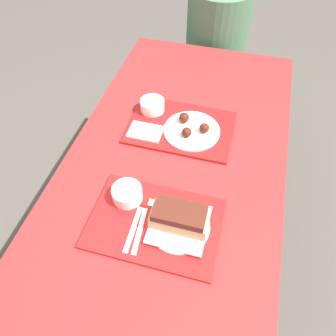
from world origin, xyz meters
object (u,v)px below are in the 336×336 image
tray_near (155,223)px  bowl_coleslaw_far (152,105)px  bowl_coleslaw_near (127,193)px  brisket_sandwich_plate (179,220)px  wings_plate_far (191,129)px  person_seated_across (218,27)px  tray_far (181,127)px

tray_near → bowl_coleslaw_far: (-0.17, 0.53, 0.03)m
bowl_coleslaw_near → brisket_sandwich_plate: bearing=-17.4°
wings_plate_far → tray_near: bearing=-92.8°
bowl_coleslaw_near → person_seated_across: size_ratio=0.15×
brisket_sandwich_plate → tray_near: bearing=-175.6°
person_seated_across → bowl_coleslaw_far: bearing=-100.7°
tray_far → bowl_coleslaw_far: bowl_coleslaw_far is taller
tray_near → bowl_coleslaw_near: bowl_coleslaw_near is taller
wings_plate_far → tray_far: bearing=162.8°
wings_plate_far → person_seated_across: 0.89m
bowl_coleslaw_near → bowl_coleslaw_far: 0.47m
bowl_coleslaw_far → wings_plate_far: (0.19, -0.08, -0.02)m
bowl_coleslaw_far → person_seated_across: size_ratio=0.15×
tray_near → wings_plate_far: bearing=87.2°
bowl_coleslaw_near → tray_near: bearing=-29.9°
tray_far → bowl_coleslaw_far: 0.16m
tray_near → tray_far: same height
tray_far → wings_plate_far: (0.05, -0.01, 0.02)m
tray_near → person_seated_across: bearing=90.8°
tray_far → person_seated_across: bearing=89.5°
tray_near → bowl_coleslaw_near: 0.14m
tray_far → bowl_coleslaw_near: 0.41m
bowl_coleslaw_near → wings_plate_far: 0.41m
bowl_coleslaw_far → tray_far: bearing=-25.5°
tray_far → bowl_coleslaw_near: size_ratio=4.12×
wings_plate_far → person_seated_across: size_ratio=0.33×
bowl_coleslaw_near → brisket_sandwich_plate: size_ratio=0.52×
tray_near → bowl_coleslaw_near: (-0.12, 0.07, 0.03)m
tray_near → bowl_coleslaw_far: bearing=107.8°
bowl_coleslaw_far → person_seated_across: bearing=79.3°
bowl_coleslaw_near → bowl_coleslaw_far: size_ratio=1.00×
tray_near → tray_far: 0.46m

